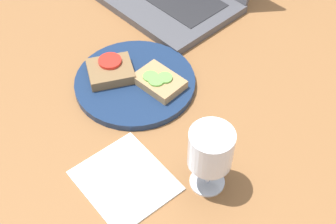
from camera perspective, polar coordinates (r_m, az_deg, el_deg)
wooden_table at (r=93.31cm, az=1.49°, el=-0.52°), size 140.00×140.00×3.00cm
plate at (r=96.81cm, az=-4.03°, el=3.61°), size 24.86×24.86×1.53cm
sandwich_with_tomato at (r=97.02cm, az=-7.03°, el=5.07°), size 11.19×11.67×2.85cm
sandwich_with_cucumber at (r=94.31cm, az=-1.10°, el=3.77°), size 9.95×7.26×2.26cm
wine_glass at (r=74.90cm, az=5.22°, el=-4.68°), size 7.39×7.39×13.21cm
napkin at (r=82.42cm, az=-5.26°, el=-8.33°), size 16.89×15.18×0.40cm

